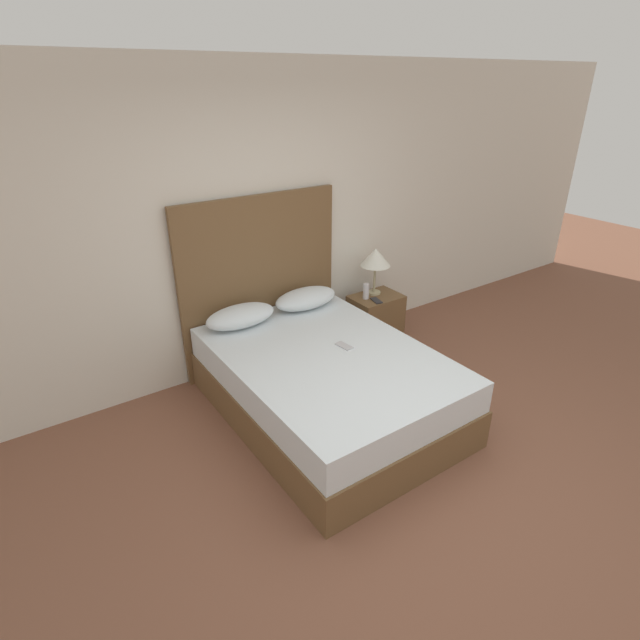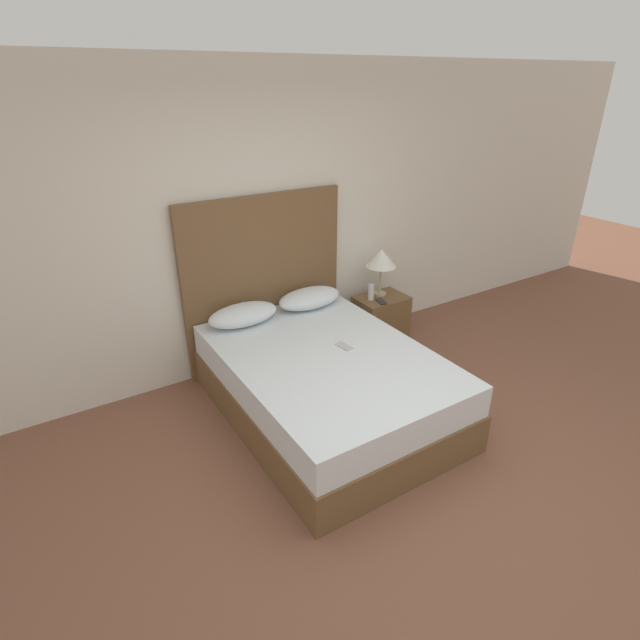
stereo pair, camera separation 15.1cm
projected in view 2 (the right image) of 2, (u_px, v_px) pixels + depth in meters
name	position (u px, v px, depth m)	size (l,w,h in m)	color
ground_plane	(418.00, 497.00, 3.33)	(16.00, 16.00, 0.00)	brown
wall_back	(259.00, 223.00, 4.45)	(10.00, 0.06, 2.70)	silver
bed	(327.00, 384.00, 4.05)	(1.50, 2.08, 0.57)	brown
headboard	(265.00, 282.00, 4.63)	(1.57, 0.05, 1.62)	brown
pillow_left	(243.00, 315.00, 4.35)	(0.63, 0.33, 0.18)	silver
pillow_right	(309.00, 298.00, 4.67)	(0.63, 0.33, 0.18)	silver
phone_on_bed	(344.00, 346.00, 4.02)	(0.09, 0.16, 0.01)	#B7B7BC
nightstand	(380.00, 319.00, 5.20)	(0.51, 0.37, 0.50)	brown
table_lamp	(381.00, 259.00, 4.99)	(0.31, 0.31, 0.49)	tan
phone_on_nightstand	(381.00, 301.00, 4.98)	(0.10, 0.16, 0.01)	#232328
toiletry_bottle	(371.00, 292.00, 5.01)	(0.06, 0.06, 0.16)	silver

